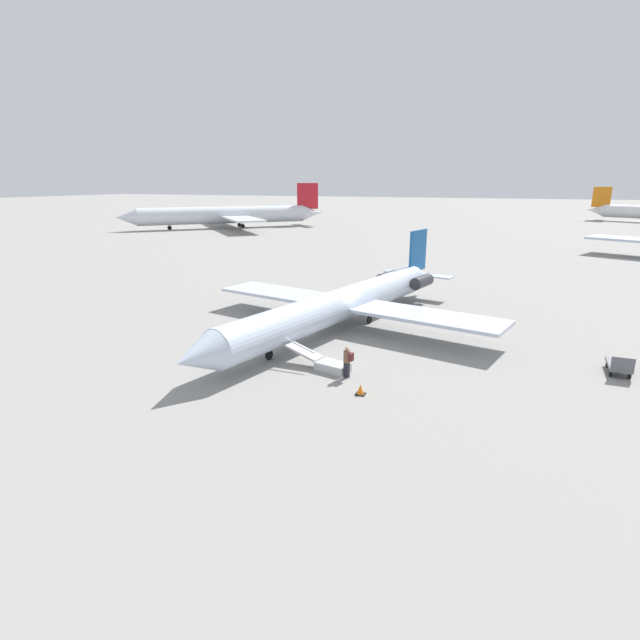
{
  "coord_description": "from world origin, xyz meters",
  "views": [
    {
      "loc": [
        31.99,
        11.45,
        10.11
      ],
      "look_at": [
        3.64,
        -0.06,
        1.59
      ],
      "focal_mm": 28.0,
      "sensor_mm": 36.0,
      "label": 1
    }
  ],
  "objects_px": {
    "airplane_main": "(347,302)",
    "boarding_stairs": "(327,364)",
    "airplane_far_left": "(228,215)",
    "luggage_cart": "(619,366)",
    "passenger": "(347,360)"
  },
  "relations": [
    {
      "from": "airplane_main",
      "to": "boarding_stairs",
      "type": "xyz_separation_m",
      "value": [
        8.61,
        1.82,
        -1.42
      ]
    },
    {
      "from": "airplane_main",
      "to": "airplane_far_left",
      "type": "relative_size",
      "value": 0.8
    },
    {
      "from": "airplane_main",
      "to": "airplane_far_left",
      "type": "bearing_deg",
      "value": -129.21
    },
    {
      "from": "airplane_main",
      "to": "luggage_cart",
      "type": "bearing_deg",
      "value": 92.13
    },
    {
      "from": "passenger",
      "to": "boarding_stairs",
      "type": "bearing_deg",
      "value": -11.9
    },
    {
      "from": "boarding_stairs",
      "to": "passenger",
      "type": "relative_size",
      "value": 2.38
    },
    {
      "from": "airplane_main",
      "to": "passenger",
      "type": "distance_m",
      "value": 9.86
    },
    {
      "from": "passenger",
      "to": "airplane_main",
      "type": "bearing_deg",
      "value": -57.85
    },
    {
      "from": "luggage_cart",
      "to": "airplane_far_left",
      "type": "bearing_deg",
      "value": -134.31
    },
    {
      "from": "luggage_cart",
      "to": "airplane_main",
      "type": "bearing_deg",
      "value": -99.76
    },
    {
      "from": "airplane_far_left",
      "to": "boarding_stairs",
      "type": "bearing_deg",
      "value": 81.25
    },
    {
      "from": "boarding_stairs",
      "to": "passenger",
      "type": "xyz_separation_m",
      "value": [
        0.66,
        1.44,
        0.65
      ]
    },
    {
      "from": "airplane_far_left",
      "to": "boarding_stairs",
      "type": "distance_m",
      "value": 89.93
    },
    {
      "from": "boarding_stairs",
      "to": "luggage_cart",
      "type": "height_order",
      "value": "boarding_stairs"
    },
    {
      "from": "airplane_main",
      "to": "airplane_far_left",
      "type": "xyz_separation_m",
      "value": [
        -64.56,
        -50.41,
        1.11
      ]
    }
  ]
}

